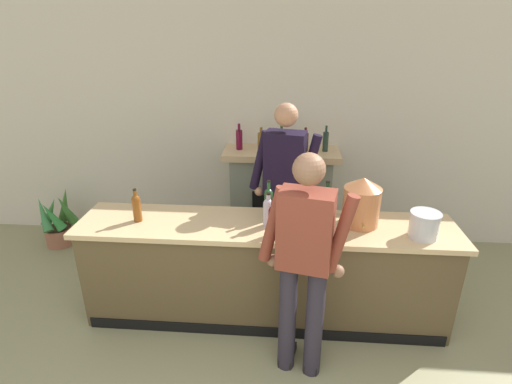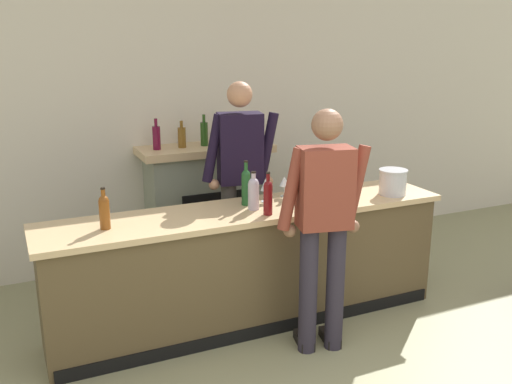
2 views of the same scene
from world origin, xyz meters
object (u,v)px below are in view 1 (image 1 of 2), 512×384
potted_plant_corner (58,222)px  wine_glass_near_bucket (289,204)px  person_bartender (284,190)px  wine_bottle_riesling_slim (268,202)px  wine_bottle_burgundy_dark (273,220)px  wine_bottle_merlot_tall (268,211)px  person_customer (304,261)px  wine_glass_front_right (313,203)px  copper_dispenser (362,201)px  wine_bottle_port_short (137,207)px  wine_bottle_rose_blush (327,200)px  ice_bucket_steel (424,225)px  fireplace_stone (280,198)px  wine_bottle_chardonnay_pale (330,223)px

potted_plant_corner → wine_glass_near_bucket: wine_glass_near_bucket is taller
person_bartender → wine_bottle_riesling_slim: size_ratio=5.28×
potted_plant_corner → wine_bottle_burgundy_dark: wine_bottle_burgundy_dark is taller
wine_bottle_burgundy_dark → wine_bottle_merlot_tall: 0.17m
wine_glass_near_bucket → person_customer: bearing=-81.3°
wine_bottle_burgundy_dark → wine_bottle_merlot_tall: size_ratio=1.09×
wine_bottle_burgundy_dark → wine_glass_front_right: size_ratio=1.90×
wine_glass_near_bucket → wine_glass_front_right: bearing=20.1°
copper_dispenser → wine_bottle_riesling_slim: size_ratio=1.18×
wine_bottle_port_short → wine_bottle_riesling_slim: wine_bottle_riesling_slim is taller
wine_bottle_merlot_tall → wine_bottle_rose_blush: 0.55m
person_customer → wine_bottle_port_short: size_ratio=6.02×
person_bartender → copper_dispenser: size_ratio=4.47×
potted_plant_corner → wine_glass_near_bucket: 2.99m
wine_glass_near_bucket → wine_bottle_burgundy_dark: bearing=-112.3°
person_bartender → ice_bucket_steel: size_ratio=7.90×
person_customer → wine_bottle_burgundy_dark: size_ratio=5.45×
wine_glass_near_bucket → person_bartender: bearing=96.6°
person_bartender → wine_bottle_riesling_slim: 0.43m
potted_plant_corner → wine_glass_near_bucket: size_ratio=3.76×
person_bartender → wine_glass_front_right: 0.41m
person_customer → wine_bottle_port_short: (-1.37, 0.57, 0.10)m
wine_bottle_port_short → wine_bottle_rose_blush: (1.59, 0.23, 0.01)m
wine_bottle_burgundy_dark → wine_bottle_port_short: bearing=171.5°
person_bartender → wine_bottle_riesling_slim: bearing=-107.0°
ice_bucket_steel → wine_glass_near_bucket: ice_bucket_steel is taller
fireplace_stone → wine_bottle_merlot_tall: size_ratio=5.06×
wine_bottle_riesling_slim → wine_glass_front_right: wine_bottle_riesling_slim is taller
wine_bottle_port_short → wine_glass_near_bucket: wine_bottle_port_short is taller
wine_bottle_port_short → wine_bottle_riesling_slim: 1.10m
wine_bottle_port_short → person_customer: bearing=-22.5°
potted_plant_corner → wine_glass_front_right: (2.92, -0.90, 0.76)m
wine_bottle_burgundy_dark → copper_dispenser: bearing=19.5°
wine_glass_front_right → ice_bucket_steel: bearing=-20.3°
person_customer → copper_dispenser: (0.48, 0.65, 0.18)m
copper_dispenser → person_bartender: bearing=144.4°
wine_bottle_riesling_slim → wine_bottle_chardonnay_pale: size_ratio=1.14×
wine_bottle_merlot_tall → wine_bottle_rose_blush: size_ratio=0.92×
copper_dispenser → wine_glass_front_right: copper_dispenser is taller
potted_plant_corner → wine_bottle_rose_blush: size_ratio=2.22×
person_customer → wine_bottle_merlot_tall: bearing=116.1°
wine_bottle_riesling_slim → wine_bottle_chardonnay_pale: 0.58m
ice_bucket_steel → wine_bottle_burgundy_dark: 1.17m
fireplace_stone → wine_bottle_merlot_tall: bearing=-93.5°
fireplace_stone → person_customer: (0.20, -1.88, 0.36)m
copper_dispenser → wine_bottle_port_short: (-1.85, -0.08, -0.08)m
wine_bottle_port_short → wine_glass_near_bucket: 1.27m
wine_bottle_merlot_tall → wine_bottle_chardonnay_pale: 0.51m
person_bartender → wine_bottle_burgundy_dark: size_ratio=5.76×
potted_plant_corner → copper_dispenser: 3.56m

